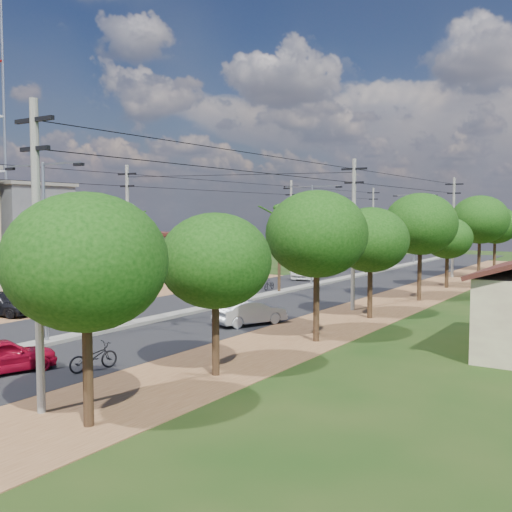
{
  "coord_description": "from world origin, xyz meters",
  "views": [
    {
      "loc": [
        21.95,
        -16.83,
        5.78
      ],
      "look_at": [
        0.63,
        15.98,
        3.0
      ],
      "focal_mm": 42.0,
      "sensor_mm": 36.0,
      "label": 1
    }
  ],
  "objects_px": {
    "car_white_far": "(308,270)",
    "car_parked_dark": "(0,304)",
    "moto_rider_east": "(93,358)",
    "car_silver_mid": "(250,313)",
    "car_red_near": "(2,357)"
  },
  "relations": [
    {
      "from": "car_white_far",
      "to": "car_parked_dark",
      "type": "xyz_separation_m",
      "value": [
        -5.33,
        -26.7,
        -0.05
      ]
    },
    {
      "from": "car_parked_dark",
      "to": "moto_rider_east",
      "type": "distance_m",
      "value": 14.55
    },
    {
      "from": "car_silver_mid",
      "to": "moto_rider_east",
      "type": "distance_m",
      "value": 10.69
    },
    {
      "from": "car_silver_mid",
      "to": "car_parked_dark",
      "type": "relative_size",
      "value": 0.93
    },
    {
      "from": "car_silver_mid",
      "to": "moto_rider_east",
      "type": "height_order",
      "value": "car_silver_mid"
    },
    {
      "from": "car_red_near",
      "to": "moto_rider_east",
      "type": "relative_size",
      "value": 1.94
    },
    {
      "from": "car_white_far",
      "to": "car_parked_dark",
      "type": "bearing_deg",
      "value": -117.26
    },
    {
      "from": "car_white_far",
      "to": "car_parked_dark",
      "type": "height_order",
      "value": "car_white_far"
    },
    {
      "from": "car_silver_mid",
      "to": "car_white_far",
      "type": "height_order",
      "value": "car_white_far"
    },
    {
      "from": "car_red_near",
      "to": "moto_rider_east",
      "type": "xyz_separation_m",
      "value": [
        2.45,
        2.04,
        -0.13
      ]
    },
    {
      "from": "car_red_near",
      "to": "car_parked_dark",
      "type": "xyz_separation_m",
      "value": [
        -11.09,
        7.36,
        0.08
      ]
    },
    {
      "from": "car_white_far",
      "to": "moto_rider_east",
      "type": "relative_size",
      "value": 2.73
    },
    {
      "from": "car_silver_mid",
      "to": "car_parked_dark",
      "type": "xyz_separation_m",
      "value": [
        -13.35,
        -5.37,
        0.07
      ]
    },
    {
      "from": "car_red_near",
      "to": "car_silver_mid",
      "type": "xyz_separation_m",
      "value": [
        2.25,
        12.73,
        0.01
      ]
    },
    {
      "from": "car_white_far",
      "to": "car_red_near",
      "type": "bearing_deg",
      "value": -96.37
    }
  ]
}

